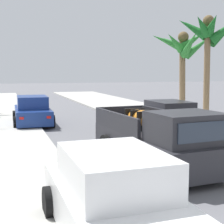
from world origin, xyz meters
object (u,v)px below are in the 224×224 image
at_px(car_right_near, 116,201).
at_px(car_left_mid, 32,111).
at_px(pickup_truck, 157,140).
at_px(palm_tree_left_fore, 183,47).
at_px(palm_tree_left_back, 209,34).
at_px(car_left_near, 170,120).

height_order(car_right_near, car_left_mid, same).
relative_size(pickup_truck, car_left_mid, 1.24).
height_order(palm_tree_left_fore, palm_tree_left_back, palm_tree_left_back).
xyz_separation_m(car_left_near, palm_tree_left_fore, (4.42, 6.71, 3.69)).
xyz_separation_m(pickup_truck, car_left_near, (2.70, 4.25, -0.10)).
bearing_deg(car_left_near, pickup_truck, -122.39).
bearing_deg(palm_tree_left_fore, pickup_truck, -123.00).
height_order(pickup_truck, palm_tree_left_fore, palm_tree_left_fore).
distance_m(car_right_near, palm_tree_left_back, 15.72).
relative_size(car_left_near, car_right_near, 1.00).
height_order(car_left_near, car_right_near, same).
relative_size(pickup_truck, car_left_near, 1.25).
distance_m(car_left_near, car_right_near, 9.74).
relative_size(pickup_truck, car_right_near, 1.25).
bearing_deg(palm_tree_left_fore, car_right_near, -123.27).
bearing_deg(car_left_mid, car_right_near, -89.38).
height_order(car_right_near, palm_tree_left_back, palm_tree_left_back).
distance_m(car_right_near, car_left_mid, 13.28).
bearing_deg(car_right_near, car_left_mid, 90.62).
bearing_deg(car_left_near, car_left_mid, 136.85).
xyz_separation_m(pickup_truck, palm_tree_left_fore, (7.12, 10.96, 3.59)).
bearing_deg(car_left_mid, palm_tree_left_back, -9.14).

